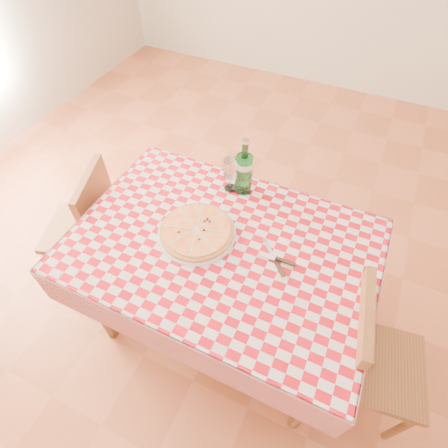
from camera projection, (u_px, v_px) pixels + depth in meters
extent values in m
plane|color=#B05939|center=(223.00, 321.00, 2.08)|extent=(6.00, 6.00, 0.00)
cube|color=brown|center=(222.00, 248.00, 1.52)|extent=(1.20, 0.80, 0.04)
cylinder|color=brown|center=(97.00, 305.00, 1.75)|extent=(0.06, 0.06, 0.71)
cylinder|color=brown|center=(305.00, 404.00, 1.46)|extent=(0.06, 0.06, 0.71)
cylinder|color=brown|center=(167.00, 214.00, 2.15)|extent=(0.06, 0.06, 0.71)
cylinder|color=brown|center=(341.00, 277.00, 1.86)|extent=(0.06, 0.06, 0.71)
cube|color=#A50A15|center=(222.00, 245.00, 1.50)|extent=(1.30, 0.90, 0.01)
cube|color=brown|center=(379.00, 366.00, 1.52)|extent=(0.42, 0.42, 0.04)
cylinder|color=brown|center=(326.00, 404.00, 1.61)|extent=(0.03, 0.03, 0.39)
cylinder|color=brown|center=(400.00, 428.00, 1.55)|extent=(0.03, 0.03, 0.39)
cylinder|color=brown|center=(334.00, 339.00, 1.81)|extent=(0.03, 0.03, 0.39)
cylinder|color=brown|center=(399.00, 358.00, 1.74)|extent=(0.03, 0.03, 0.39)
cube|color=brown|center=(354.00, 333.00, 1.38)|extent=(0.08, 0.38, 0.41)
cube|color=brown|center=(80.00, 229.00, 2.02)|extent=(0.47, 0.47, 0.03)
cylinder|color=brown|center=(122.00, 232.00, 2.27)|extent=(0.03, 0.03, 0.38)
cylinder|color=brown|center=(75.00, 229.00, 2.29)|extent=(0.03, 0.03, 0.38)
cylinder|color=brown|center=(107.00, 274.00, 2.07)|extent=(0.03, 0.03, 0.38)
cylinder|color=brown|center=(56.00, 269.00, 2.09)|extent=(0.03, 0.03, 0.38)
cube|color=brown|center=(97.00, 206.00, 1.84)|extent=(0.15, 0.36, 0.40)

